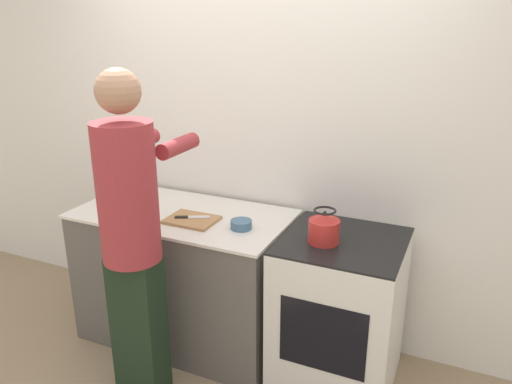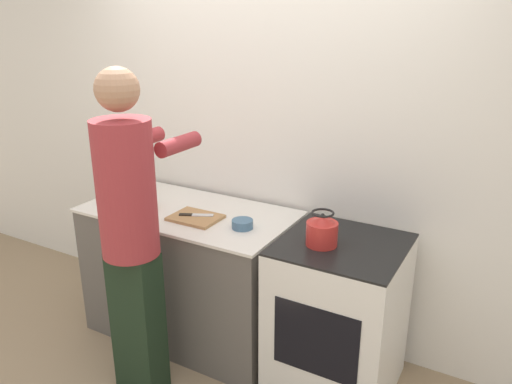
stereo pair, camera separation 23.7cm
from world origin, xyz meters
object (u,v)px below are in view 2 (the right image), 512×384
person (131,227)px  bowl_prep (242,224)px  oven (338,316)px  canister_jar (133,181)px  cutting_board (195,218)px  knife (195,215)px  kettle (322,231)px

person → bowl_prep: bearing=53.9°
bowl_prep → person: bearing=-126.1°
person → bowl_prep: size_ratio=14.76×
oven → canister_jar: canister_jar is taller
cutting_board → knife: 0.02m
person → cutting_board: bearing=83.6°
knife → cutting_board: bearing=-76.2°
cutting_board → kettle: size_ratio=1.58×
kettle → canister_jar: size_ratio=1.04×
kettle → canister_jar: 1.48m
cutting_board → knife: bearing=129.8°
oven → canister_jar: (-1.56, 0.09, 0.53)m
cutting_board → oven: bearing=4.9°
canister_jar → bowl_prep: bearing=-8.5°
bowl_prep → canister_jar: size_ratio=0.69×
oven → canister_jar: size_ratio=5.03×
oven → bowl_prep: bearing=-174.7°
kettle → bowl_prep: 0.50m
cutting_board → bowl_prep: bowl_prep is taller
person → kettle: 1.00m
canister_jar → person: bearing=-47.8°
knife → bowl_prep: bearing=-24.1°
oven → person: size_ratio=0.49×
cutting_board → canister_jar: bearing=165.5°
oven → person: (-0.96, -0.57, 0.56)m
knife → oven: bearing=-21.9°
bowl_prep → canister_jar: (-0.97, 0.15, 0.07)m
oven → canister_jar: 1.65m
canister_jar → kettle: bearing=-6.3°
oven → bowl_prep: size_ratio=7.30×
oven → cutting_board: cutting_board is taller
bowl_prep → knife: bearing=-178.0°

